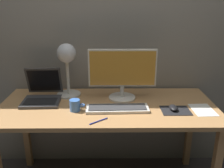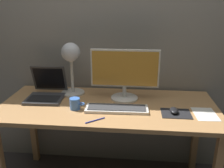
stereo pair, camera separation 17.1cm
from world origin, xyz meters
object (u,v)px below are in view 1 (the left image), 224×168
object	(u,v)px
monitor	(122,72)
pen	(99,121)
keyboard_main	(117,108)
laptop	(43,91)
desk_lamp	(67,60)
coffee_mug	(75,105)
mouse	(173,108)

from	to	relation	value
monitor	pen	size ratio (longest dim) A/B	3.69
keyboard_main	laptop	distance (m)	0.61
monitor	laptop	world-z (taller)	monitor
desk_lamp	pen	distance (m)	0.61
coffee_mug	mouse	bearing A→B (deg)	-0.17
desk_lamp	laptop	bearing A→B (deg)	-154.83
laptop	monitor	bearing A→B (deg)	1.27
monitor	coffee_mug	bearing A→B (deg)	-146.74
mouse	pen	bearing A→B (deg)	-162.30
keyboard_main	coffee_mug	xyz separation A→B (m)	(-0.30, -0.01, 0.03)
coffee_mug	pen	world-z (taller)	coffee_mug
monitor	desk_lamp	distance (m)	0.44
keyboard_main	mouse	bearing A→B (deg)	-1.40
keyboard_main	mouse	distance (m)	0.39
monitor	mouse	world-z (taller)	monitor
keyboard_main	desk_lamp	bearing A→B (deg)	143.42
desk_lamp	coffee_mug	xyz separation A→B (m)	(0.09, -0.30, -0.25)
monitor	mouse	size ratio (longest dim) A/B	5.39
keyboard_main	laptop	world-z (taller)	laptop
keyboard_main	pen	world-z (taller)	keyboard_main
desk_lamp	mouse	bearing A→B (deg)	-20.84
monitor	desk_lamp	size ratio (longest dim) A/B	1.22
pen	laptop	bearing A→B (deg)	140.05
monitor	desk_lamp	bearing A→B (deg)	170.30
desk_lamp	coffee_mug	world-z (taller)	desk_lamp
mouse	pen	xyz separation A→B (m)	(-0.52, -0.17, -0.02)
keyboard_main	pen	bearing A→B (deg)	-125.52
desk_lamp	monitor	bearing A→B (deg)	-9.70
keyboard_main	laptop	bearing A→B (deg)	160.73
mouse	keyboard_main	bearing A→B (deg)	178.60
monitor	pen	world-z (taller)	monitor
laptop	coffee_mug	xyz separation A→B (m)	(0.28, -0.21, -0.03)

